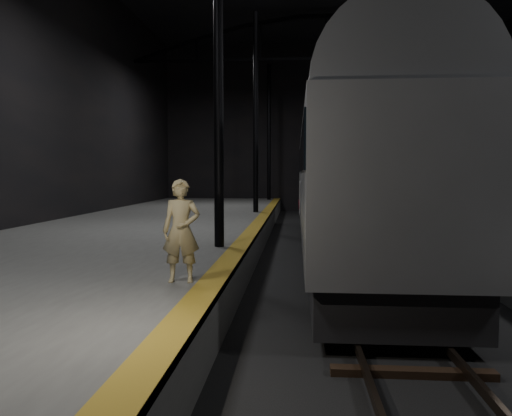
# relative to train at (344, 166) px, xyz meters

# --- Properties ---
(ground) EXTENTS (44.00, 44.00, 0.00)m
(ground) POSITION_rel_train_xyz_m (0.00, -1.20, -3.23)
(ground) COLOR black
(ground) RESTS_ON ground
(platform_left) EXTENTS (9.00, 43.80, 1.00)m
(platform_left) POSITION_rel_train_xyz_m (-7.50, -1.20, -2.73)
(platform_left) COLOR #4C4C4A
(platform_left) RESTS_ON ground
(tactile_strip) EXTENTS (0.50, 43.80, 0.01)m
(tactile_strip) POSITION_rel_train_xyz_m (-3.25, -1.20, -2.23)
(tactile_strip) COLOR olive
(tactile_strip) RESTS_ON platform_left
(track) EXTENTS (2.40, 43.00, 0.24)m
(track) POSITION_rel_train_xyz_m (0.00, -1.20, -3.16)
(track) COLOR #3F3328
(track) RESTS_ON ground
(train) EXTENTS (3.24, 21.66, 5.79)m
(train) POSITION_rel_train_xyz_m (0.00, 0.00, 0.00)
(train) COLOR #9A9DA2
(train) RESTS_ON ground
(woman) EXTENTS (0.72, 0.50, 1.88)m
(woman) POSITION_rel_train_xyz_m (-3.80, -9.63, -1.29)
(woman) COLOR tan
(woman) RESTS_ON platform_left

